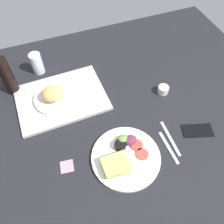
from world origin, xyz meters
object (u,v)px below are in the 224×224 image
soda_bottle (7,76)px  sticky_note (67,166)px  fork (169,147)px  knife (170,138)px  cell_phone (198,130)px  espresso_cup (163,90)px  plate_with_salad (125,156)px  drinking_glass (37,63)px  serving_tray (61,98)px  bread_plate_near (54,96)px

soda_bottle → sticky_note: soda_bottle is taller
fork → knife: (3.00, 4.00, 0.00)cm
soda_bottle → cell_phone: size_ratio=1.50×
sticky_note → espresso_cup: bearing=21.6°
plate_with_salad → fork: plate_with_salad is taller
drinking_glass → knife: 81.50cm
serving_tray → plate_with_salad: bearing=-66.5°
bread_plate_near → plate_with_salad: (21.57, -41.66, -2.97)cm
knife → serving_tray: bearing=47.9°
serving_tray → soda_bottle: bearing=146.9°
espresso_cup → knife: (-9.79, -26.29, -1.75)cm
bread_plate_near → plate_with_salad: 47.01cm
knife → sticky_note: knife is taller
espresso_cup → knife: espresso_cup is taller
fork → drinking_glass: bearing=33.0°
serving_tray → plate_with_salad: size_ratio=1.49×
plate_with_salad → soda_bottle: size_ratio=1.40×
plate_with_salad → serving_tray: bearing=113.5°
fork → cell_phone: bearing=-80.6°
serving_tray → drinking_glass: 25.91cm
fork → cell_phone: 17.34cm
cell_phone → fork: bearing=-152.6°
drinking_glass → sticky_note: size_ratio=2.20×
cell_phone → sticky_note: bearing=-166.7°
serving_tray → cell_phone: serving_tray is taller
bread_plate_near → cell_phone: bread_plate_near is taller
serving_tray → sticky_note: (-6.40, -37.15, -0.74)cm
knife → fork: bearing=145.0°
bread_plate_near → serving_tray: bearing=6.8°
soda_bottle → espresso_cup: (74.29, -28.84, -8.82)cm
sticky_note → cell_phone: bearing=-3.9°
soda_bottle → cell_phone: soda_bottle is taller
bread_plate_near → espresso_cup: bearing=-14.1°
plate_with_salad → cell_phone: plate_with_salad is taller
plate_with_salad → soda_bottle: bearing=125.8°
cell_phone → drinking_glass: bearing=151.0°
fork → knife: size_ratio=0.89×
bread_plate_near → espresso_cup: bread_plate_near is taller
cell_phone → espresso_cup: bearing=116.0°
plate_with_salad → soda_bottle: soda_bottle is taller
drinking_glass → fork: 83.01cm
soda_bottle → bread_plate_near: bearing=-38.0°
drinking_glass → knife: bearing=-52.8°
espresso_cup → drinking_glass: bearing=146.8°
knife → drinking_glass: bearing=39.0°
espresso_cup → sticky_note: 62.57cm
serving_tray → bread_plate_near: size_ratio=2.06×
bread_plate_near → plate_with_salad: bearing=-62.6°
espresso_cup → cell_phone: bearing=-81.1°
drinking_glass → cell_phone: drinking_glass is taller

